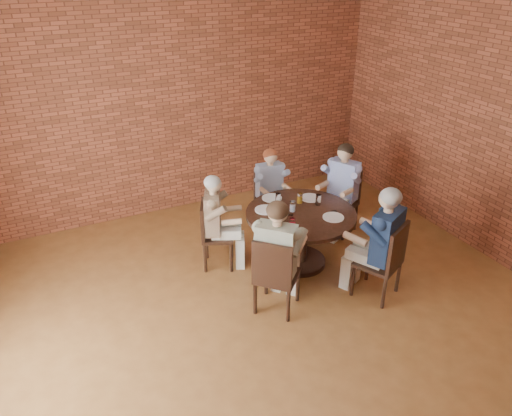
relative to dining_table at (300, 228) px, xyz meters
name	(u,v)px	position (x,y,z in m)	size (l,w,h in m)	color
floor	(286,344)	(-0.90, -1.25, -0.53)	(7.00, 7.00, 0.00)	#98602E
wall_back	(170,101)	(-0.90, 2.25, 1.17)	(7.00, 7.00, 0.00)	brown
dining_table	(300,228)	(0.00, 0.00, 0.00)	(1.38, 1.38, 0.75)	black
chair_a	(343,197)	(1.01, 0.51, -0.02)	(0.57, 0.57, 0.93)	black
diner_a	(341,190)	(0.94, 0.47, 0.13)	(0.52, 0.64, 1.32)	#4759B9
chair_b	(269,197)	(0.08, 1.02, -0.05)	(0.41, 0.41, 0.88)	black
diner_b	(271,191)	(0.08, 0.95, 0.09)	(0.46, 0.57, 1.23)	#8F9CB6
chair_c	(212,232)	(-1.02, 0.46, -0.04)	(0.51, 0.51, 0.89)	black
diner_c	(217,222)	(-0.95, 0.43, 0.10)	(0.48, 0.59, 1.25)	brown
chair_d	(275,274)	(-0.76, -0.72, -0.01)	(0.63, 0.63, 0.96)	black
diner_d	(278,257)	(-0.69, -0.66, 0.16)	(0.55, 0.68, 1.37)	#A2897F
chair_e	(386,259)	(0.51, -1.04, -0.01)	(0.61, 0.61, 0.97)	black
diner_e	(380,243)	(0.47, -0.95, 0.17)	(0.56, 0.69, 1.39)	#16243F
plate_a	(310,198)	(0.31, 0.28, 0.23)	(0.26, 0.26, 0.01)	white
plate_b	(272,198)	(-0.14, 0.50, 0.23)	(0.26, 0.26, 0.01)	white
plate_c	(265,210)	(-0.38, 0.25, 0.23)	(0.26, 0.26, 0.01)	white
plate_d	(333,217)	(0.28, -0.30, 0.23)	(0.26, 0.26, 0.01)	white
glass_a	(318,200)	(0.30, 0.08, 0.29)	(0.07, 0.07, 0.14)	white
glass_b	(300,198)	(0.12, 0.23, 0.29)	(0.07, 0.07, 0.14)	white
glass_c	(278,198)	(-0.14, 0.35, 0.29)	(0.07, 0.07, 0.14)	white
glass_d	(293,206)	(-0.08, 0.07, 0.29)	(0.07, 0.07, 0.14)	white
glass_e	(290,220)	(-0.29, -0.22, 0.29)	(0.07, 0.07, 0.14)	white
glass_f	(292,224)	(-0.31, -0.31, 0.29)	(0.07, 0.07, 0.14)	white
smartphone	(336,213)	(0.36, -0.22, 0.23)	(0.07, 0.14, 0.01)	black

